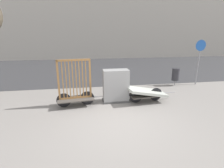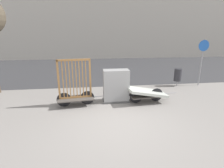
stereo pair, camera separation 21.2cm
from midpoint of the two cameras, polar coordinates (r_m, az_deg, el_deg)
name	(u,v)px [view 1 (the left image)]	position (r m, az deg, el deg)	size (l,w,h in m)	color
ground_plane	(120,123)	(5.78, 1.56, -12.69)	(60.00, 60.00, 0.00)	gray
road_strip	(98,68)	(14.75, -5.17, 5.28)	(56.00, 10.82, 0.01)	#38383A
building_facade	(91,1)	(22.17, -7.10, 25.43)	(48.00, 4.00, 12.75)	#B2ADA3
bike_cart_with_bedframe	(75,90)	(7.00, -12.72, -2.06)	(2.13, 0.84, 1.87)	#4C4742
bike_cart_with_mattress	(146,92)	(7.45, 10.34, -2.72)	(2.26, 1.04, 0.67)	#4C4742
utility_cabinet	(116,87)	(7.29, 0.41, -0.94)	(1.11, 0.57, 1.37)	#4C4C4C
trash_bin	(176,75)	(10.17, 19.49, 2.94)	(0.39, 0.39, 0.95)	gray
sign_post	(199,55)	(10.66, 26.12, 8.44)	(0.58, 0.06, 2.51)	gray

